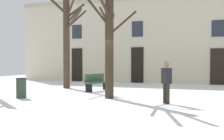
% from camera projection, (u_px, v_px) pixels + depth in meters
% --- Properties ---
extents(ground_plane, '(33.23, 33.23, 0.00)m').
position_uv_depth(ground_plane, '(100.00, 96.00, 12.54)').
color(ground_plane, white).
extents(building_facade, '(20.77, 0.60, 6.71)m').
position_uv_depth(building_facade, '(141.00, 38.00, 20.60)').
color(building_facade, beige).
rests_on(building_facade, ground).
extents(tree_foreground, '(2.39, 1.87, 5.67)m').
position_uv_depth(tree_foreground, '(67.00, 38.00, 16.17)').
color(tree_foreground, '#423326').
rests_on(tree_foreground, ground).
extents(tree_center, '(2.09, 3.20, 4.88)m').
position_uv_depth(tree_center, '(109.00, 38.00, 11.59)').
color(tree_center, '#382B1E').
rests_on(tree_center, ground).
extents(litter_bin, '(0.46, 0.46, 0.88)m').
position_uv_depth(litter_bin, '(21.00, 88.00, 11.73)').
color(litter_bin, '#2D3D2D').
rests_on(litter_bin, ground).
extents(bench_back_to_back_left, '(0.90, 1.75, 0.94)m').
position_uv_depth(bench_back_to_back_left, '(97.00, 82.00, 14.70)').
color(bench_back_to_back_left, '#2D4C33').
rests_on(bench_back_to_back_left, ground).
extents(person_near_bench, '(0.42, 0.43, 1.59)m').
position_uv_depth(person_near_bench, '(166.00, 81.00, 10.11)').
color(person_near_bench, '#2D271E').
rests_on(person_near_bench, ground).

